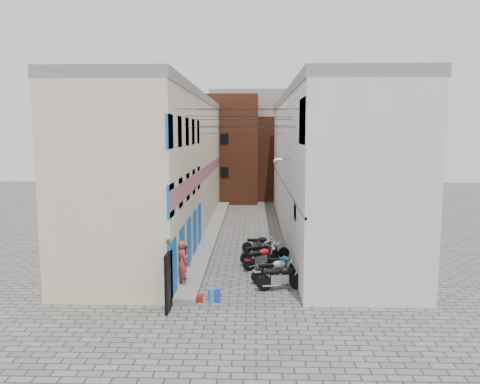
# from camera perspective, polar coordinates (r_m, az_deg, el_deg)

# --- Properties ---
(ground) EXTENTS (90.00, 90.00, 0.00)m
(ground) POSITION_cam_1_polar(r_m,az_deg,el_deg) (18.27, -0.36, -13.78)
(ground) COLOR #5E5B59
(ground) RESTS_ON ground
(plinth) EXTENTS (0.90, 26.00, 0.25)m
(plinth) POSITION_cam_1_polar(r_m,az_deg,el_deg) (30.83, -3.33, -4.79)
(plinth) COLOR gray
(plinth) RESTS_ON ground
(building_left) EXTENTS (5.10, 27.00, 9.00)m
(building_left) POSITION_cam_1_polar(r_m,az_deg,el_deg) (30.57, -8.89, 3.31)
(building_left) COLOR beige
(building_left) RESTS_ON ground
(building_right) EXTENTS (5.94, 26.00, 9.00)m
(building_right) POSITION_cam_1_polar(r_m,az_deg,el_deg) (30.42, 9.97, 3.28)
(building_right) COLOR silver
(building_right) RESTS_ON ground
(building_far_brick_left) EXTENTS (6.00, 6.00, 10.00)m
(building_far_brick_left) POSITION_cam_1_polar(r_m,az_deg,el_deg) (45.14, -1.66, 5.28)
(building_far_brick_left) COLOR brown
(building_far_brick_left) RESTS_ON ground
(building_far_brick_right) EXTENTS (5.00, 6.00, 8.00)m
(building_far_brick_right) POSITION_cam_1_polar(r_m,az_deg,el_deg) (47.17, 4.57, 4.13)
(building_far_brick_right) COLOR brown
(building_far_brick_right) RESTS_ON ground
(building_far_concrete) EXTENTS (8.00, 5.00, 11.00)m
(building_far_concrete) POSITION_cam_1_polar(r_m,az_deg,el_deg) (51.05, 0.98, 6.07)
(building_far_concrete) COLOR gray
(building_far_concrete) RESTS_ON ground
(far_shopfront) EXTENTS (2.00, 0.30, 2.40)m
(far_shopfront) POSITION_cam_1_polar(r_m,az_deg,el_deg) (42.58, 0.83, 0.03)
(far_shopfront) COLOR black
(far_shopfront) RESTS_ON ground
(overhead_wires) EXTENTS (5.80, 13.02, 1.32)m
(overhead_wires) POSITION_cam_1_polar(r_m,az_deg,el_deg) (24.70, 0.26, 8.57)
(overhead_wires) COLOR black
(overhead_wires) RESTS_ON ground
(motorcycle_a) EXTENTS (2.15, 0.97, 1.20)m
(motorcycle_a) POSITION_cam_1_polar(r_m,az_deg,el_deg) (19.92, 4.99, -10.18)
(motorcycle_a) COLOR black
(motorcycle_a) RESTS_ON ground
(motorcycle_b) EXTENTS (2.18, 1.16, 1.21)m
(motorcycle_b) POSITION_cam_1_polar(r_m,az_deg,el_deg) (20.81, 4.20, -9.39)
(motorcycle_b) COLOR #A5A5AA
(motorcycle_b) RESTS_ON ground
(motorcycle_c) EXTENTS (1.83, 0.65, 1.05)m
(motorcycle_c) POSITION_cam_1_polar(r_m,az_deg,el_deg) (22.06, 5.02, -8.65)
(motorcycle_c) COLOR #0C62B5
(motorcycle_c) RESTS_ON ground
(motorcycle_d) EXTENTS (2.02, 1.69, 1.17)m
(motorcycle_d) POSITION_cam_1_polar(r_m,az_deg,el_deg) (22.86, 2.53, -7.90)
(motorcycle_d) COLOR red
(motorcycle_d) RESTS_ON ground
(motorcycle_e) EXTENTS (2.23, 1.56, 1.25)m
(motorcycle_e) POSITION_cam_1_polar(r_m,az_deg,el_deg) (23.74, 2.46, -7.22)
(motorcycle_e) COLOR black
(motorcycle_e) RESTS_ON ground
(motorcycle_f) EXTENTS (1.82, 0.64, 1.04)m
(motorcycle_f) POSITION_cam_1_polar(r_m,az_deg,el_deg) (24.78, 3.95, -6.86)
(motorcycle_f) COLOR #B0B0B5
(motorcycle_f) RESTS_ON ground
(motorcycle_g) EXTENTS (1.88, 0.67, 1.07)m
(motorcycle_g) POSITION_cam_1_polar(r_m,az_deg,el_deg) (25.82, 2.30, -6.23)
(motorcycle_g) COLOR black
(motorcycle_g) RESTS_ON ground
(person_a) EXTENTS (0.71, 0.80, 1.84)m
(person_a) POSITION_cam_1_polar(r_m,az_deg,el_deg) (19.93, -7.01, -8.48)
(person_a) COLOR #9E3F39
(person_a) RESTS_ON plinth
(person_b) EXTENTS (0.63, 0.79, 1.56)m
(person_b) POSITION_cam_1_polar(r_m,az_deg,el_deg) (20.34, -6.79, -8.57)
(person_b) COLOR #2C2D43
(person_b) RESTS_ON plinth
(water_jug_near) EXTENTS (0.42, 0.42, 0.53)m
(water_jug_near) POSITION_cam_1_polar(r_m,az_deg,el_deg) (18.70, -3.42, -12.42)
(water_jug_near) COLOR #2781C6
(water_jug_near) RESTS_ON ground
(water_jug_far) EXTENTS (0.39, 0.39, 0.53)m
(water_jug_far) POSITION_cam_1_polar(r_m,az_deg,el_deg) (18.69, -2.95, -12.43)
(water_jug_far) COLOR #2139A9
(water_jug_far) RESTS_ON ground
(red_crate) EXTENTS (0.39, 0.30, 0.23)m
(red_crate) POSITION_cam_1_polar(r_m,az_deg,el_deg) (18.81, -5.15, -12.81)
(red_crate) COLOR #97170A
(red_crate) RESTS_ON ground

